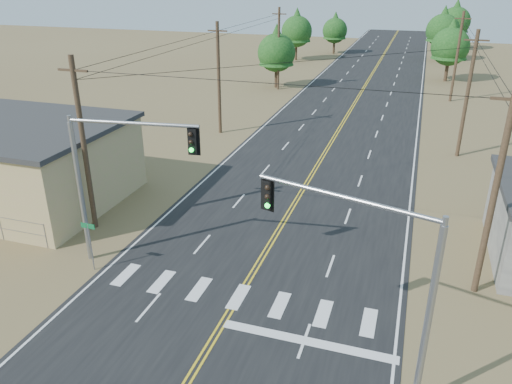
% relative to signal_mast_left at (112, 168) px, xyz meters
% --- Properties ---
extents(road, '(15.00, 200.00, 0.02)m').
position_rel_signal_mast_left_xyz_m(road, '(6.80, 20.92, -5.24)').
color(road, black).
rests_on(road, ground).
extents(utility_pole_left_near, '(1.80, 0.30, 10.00)m').
position_rel_signal_mast_left_xyz_m(utility_pole_left_near, '(-3.70, 2.92, -0.13)').
color(utility_pole_left_near, '#4C3826').
rests_on(utility_pole_left_near, ground).
extents(utility_pole_left_mid, '(1.80, 0.30, 10.00)m').
position_rel_signal_mast_left_xyz_m(utility_pole_left_mid, '(-3.70, 22.92, -0.13)').
color(utility_pole_left_mid, '#4C3826').
rests_on(utility_pole_left_mid, ground).
extents(utility_pole_left_far, '(1.80, 0.30, 10.00)m').
position_rel_signal_mast_left_xyz_m(utility_pole_left_far, '(-3.70, 42.92, -0.13)').
color(utility_pole_left_far, '#4C3826').
rests_on(utility_pole_left_far, ground).
extents(utility_pole_right_near, '(1.80, 0.30, 10.00)m').
position_rel_signal_mast_left_xyz_m(utility_pole_right_near, '(17.30, 2.92, -0.13)').
color(utility_pole_right_near, '#4C3826').
rests_on(utility_pole_right_near, ground).
extents(utility_pole_right_mid, '(1.80, 0.30, 10.00)m').
position_rel_signal_mast_left_xyz_m(utility_pole_right_mid, '(17.30, 22.92, -0.13)').
color(utility_pole_right_mid, '#4C3826').
rests_on(utility_pole_right_mid, ground).
extents(utility_pole_right_far, '(1.80, 0.30, 10.00)m').
position_rel_signal_mast_left_xyz_m(utility_pole_right_far, '(17.30, 42.92, -0.13)').
color(utility_pole_right_far, '#4C3826').
rests_on(utility_pole_right_far, ground).
extents(signal_mast_left, '(6.40, 1.11, 7.76)m').
position_rel_signal_mast_left_xyz_m(signal_mast_left, '(0.00, 0.00, 0.00)').
color(signal_mast_left, gray).
rests_on(signal_mast_left, ground).
extents(signal_mast_right, '(6.39, 2.03, 7.37)m').
position_rel_signal_mast_left_xyz_m(signal_mast_right, '(12.95, -4.56, -0.22)').
color(signal_mast_right, gray).
rests_on(signal_mast_right, ground).
extents(street_sign, '(0.78, 0.06, 2.63)m').
position_rel_signal_mast_left_xyz_m(street_sign, '(-1.00, -1.14, -3.48)').
color(street_sign, gray).
rests_on(street_sign, ground).
extents(tree_left_near, '(4.83, 4.83, 8.05)m').
position_rel_signal_mast_left_xyz_m(tree_left_near, '(-4.25, 43.95, -0.32)').
color(tree_left_near, '#3F2D1E').
rests_on(tree_left_near, ground).
extents(tree_left_mid, '(5.14, 5.14, 8.56)m').
position_rel_signal_mast_left_xyz_m(tree_left_mid, '(-7.10, 66.38, -0.01)').
color(tree_left_mid, '#3F2D1E').
rests_on(tree_left_mid, ground).
extents(tree_left_far, '(4.47, 4.47, 7.44)m').
position_rel_signal_mast_left_xyz_m(tree_left_far, '(-2.20, 75.66, -0.70)').
color(tree_left_far, '#3F2D1E').
rests_on(tree_left_far, ground).
extents(tree_right_near, '(5.06, 5.06, 8.43)m').
position_rel_signal_mast_left_xyz_m(tree_right_near, '(17.00, 55.15, -0.09)').
color(tree_right_near, '#3F2D1E').
rests_on(tree_right_near, ground).
extents(tree_right_mid, '(5.39, 5.39, 8.98)m').
position_rel_signal_mast_left_xyz_m(tree_right_mid, '(16.25, 73.16, 0.24)').
color(tree_right_mid, '#3F2D1E').
rests_on(tree_right_mid, ground).
extents(tree_right_far, '(5.61, 5.61, 9.36)m').
position_rel_signal_mast_left_xyz_m(tree_right_far, '(18.69, 87.70, 0.48)').
color(tree_right_far, '#3F2D1E').
rests_on(tree_right_far, ground).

